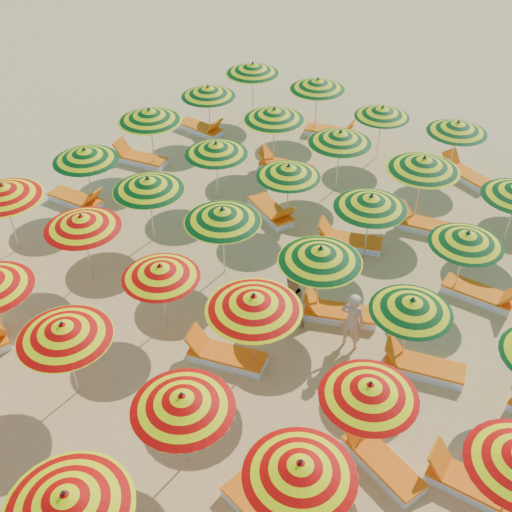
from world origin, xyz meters
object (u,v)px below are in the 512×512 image
at_px(umbrella_26, 222,215).
at_px(umbrella_32, 289,171).
at_px(lounger_11, 381,462).
at_px(lounger_26, 331,132).
at_px(umbrella_16, 300,469).
at_px(umbrella_33, 371,202).
at_px(umbrella_34, 467,238).
at_px(lounger_14, 339,313).
at_px(lounger_13, 77,200).
at_px(lounger_23, 285,167).
at_px(beachgoer_b, 290,303).
at_px(lounger_10, 225,356).
at_px(lounger_24, 427,226).
at_px(lounger_18, 271,212).
at_px(beachgoer_a, 352,321).
at_px(umbrella_14, 63,331).
at_px(umbrella_39, 424,164).
at_px(lounger_20, 480,294).
at_px(umbrella_28, 412,305).
at_px(umbrella_43, 318,84).
at_px(umbrella_19, 82,222).
at_px(lounger_15, 422,367).
at_px(umbrella_42, 253,68).
at_px(umbrella_15, 182,402).
at_px(umbrella_18, 3,191).
at_px(lounger_22, 201,129).
at_px(lounger_19, 348,241).
at_px(umbrella_20, 160,271).
at_px(umbrella_36, 208,91).
at_px(umbrella_37, 274,114).
at_px(lounger_17, 140,159).
at_px(umbrella_24, 85,155).
at_px(umbrella_27, 320,255).
at_px(umbrella_9, 66,501).
at_px(lounger_12, 472,486).
at_px(umbrella_21, 254,303).
at_px(umbrella_25, 148,184).
at_px(lounger_27, 465,175).
at_px(umbrella_38, 340,137).
at_px(umbrella_45, 458,127).
at_px(umbrella_30, 149,115).

relative_size(umbrella_26, umbrella_32, 0.98).
distance_m(lounger_11, lounger_26, 13.32).
height_order(umbrella_16, umbrella_33, umbrella_33).
relative_size(umbrella_34, lounger_14, 1.24).
distance_m(lounger_13, lounger_23, 6.56).
xyz_separation_m(lounger_13, beachgoer_b, (8.02, -0.57, 0.60)).
height_order(umbrella_33, lounger_10, umbrella_33).
xyz_separation_m(lounger_14, lounger_24, (0.17, 4.56, 0.00)).
xyz_separation_m(lounger_18, beachgoer_a, (4.43, -3.18, 0.61)).
bearing_deg(umbrella_14, umbrella_39, 73.66).
bearing_deg(lounger_20, umbrella_28, -104.96).
relative_size(umbrella_14, beachgoer_a, 1.57).
bearing_deg(lounger_20, umbrella_43, 144.29).
distance_m(umbrella_34, lounger_20, 1.62).
xyz_separation_m(umbrella_19, lounger_15, (8.14, 2.06, -1.59)).
bearing_deg(umbrella_42, umbrella_15, -58.02).
height_order(umbrella_18, lounger_22, umbrella_18).
distance_m(lounger_10, lounger_19, 5.29).
relative_size(umbrella_20, umbrella_36, 1.04).
relative_size(umbrella_37, lounger_17, 1.20).
height_order(umbrella_24, lounger_15, umbrella_24).
distance_m(umbrella_14, umbrella_27, 5.69).
distance_m(umbrella_9, lounger_15, 7.84).
relative_size(umbrella_18, lounger_12, 1.35).
distance_m(umbrella_26, lounger_10, 3.50).
distance_m(umbrella_9, umbrella_18, 9.33).
height_order(umbrella_21, umbrella_32, umbrella_21).
distance_m(umbrella_25, beachgoer_a, 6.46).
bearing_deg(umbrella_19, lounger_10, -2.81).
xyz_separation_m(umbrella_21, umbrella_25, (-5.01, 2.13, -0.10)).
height_order(umbrella_25, lounger_13, umbrella_25).
relative_size(lounger_18, lounger_27, 1.00).
distance_m(umbrella_25, umbrella_33, 5.74).
relative_size(umbrella_24, lounger_11, 1.35).
bearing_deg(lounger_11, umbrella_36, -19.23).
xyz_separation_m(umbrella_25, umbrella_33, (5.05, 2.72, -0.01)).
bearing_deg(lounger_17, lounger_15, 152.80).
distance_m(umbrella_27, umbrella_38, 5.69).
bearing_deg(lounger_22, umbrella_20, -53.32).
bearing_deg(umbrella_39, umbrella_45, 94.48).
relative_size(umbrella_9, lounger_14, 1.46).
xyz_separation_m(umbrella_24, lounger_17, (-0.72, 2.67, -1.58)).
height_order(umbrella_24, umbrella_30, umbrella_30).
xyz_separation_m(umbrella_18, umbrella_20, (5.24, 0.20, -0.20)).
bearing_deg(umbrella_45, umbrella_9, -89.13).
xyz_separation_m(lounger_14, lounger_19, (-1.25, 2.62, 0.00)).
bearing_deg(beachgoer_a, umbrella_14, 42.41).
distance_m(lounger_17, lounger_20, 11.44).
xyz_separation_m(umbrella_18, lounger_18, (4.59, 5.35, -1.69)).
distance_m(umbrella_43, lounger_19, 6.90).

